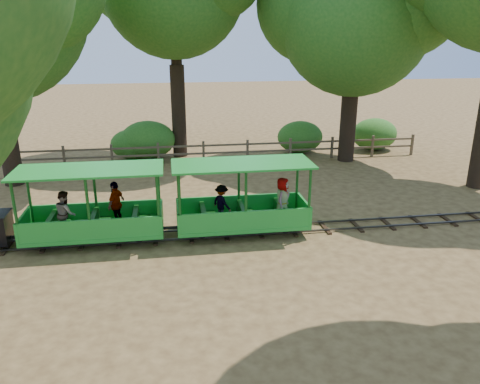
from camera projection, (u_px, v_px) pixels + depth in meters
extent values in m
plane|color=#A47D46|center=(259.00, 232.00, 13.76)|extent=(90.00, 90.00, 0.00)
cube|color=#3F3D3A|center=(261.00, 234.00, 13.45)|extent=(22.00, 0.05, 0.05)
cube|color=#3F3D3A|center=(257.00, 226.00, 14.01)|extent=(22.00, 0.05, 0.05)
cube|color=#382314|center=(259.00, 231.00, 13.75)|extent=(0.12, 1.00, 0.05)
cube|color=#382314|center=(83.00, 242.00, 13.03)|extent=(0.12, 1.00, 0.05)
cube|color=#382314|center=(418.00, 222.00, 14.47)|extent=(0.12, 1.00, 0.05)
cube|color=green|center=(95.00, 231.00, 12.98)|extent=(3.75, 1.43, 0.11)
cube|color=#124F16|center=(96.00, 235.00, 13.02)|extent=(3.37, 0.55, 0.15)
cube|color=green|center=(90.00, 230.00, 12.24)|extent=(3.75, 0.07, 0.55)
cube|color=green|center=(97.00, 211.00, 13.50)|extent=(3.75, 0.07, 0.55)
cube|color=green|center=(89.00, 170.00, 12.41)|extent=(3.91, 1.60, 0.06)
cylinder|color=#124F16|center=(15.00, 214.00, 11.83)|extent=(0.08, 0.08, 1.76)
cylinder|color=#124F16|center=(29.00, 197.00, 13.05)|extent=(0.08, 0.08, 1.76)
cylinder|color=#124F16|center=(158.00, 206.00, 12.34)|extent=(0.08, 0.08, 1.76)
cylinder|color=#124F16|center=(159.00, 191.00, 13.56)|extent=(0.08, 0.08, 1.76)
cube|color=#124F16|center=(52.00, 224.00, 12.73)|extent=(0.13, 1.21, 0.44)
cube|color=#124F16|center=(94.00, 222.00, 12.89)|extent=(0.13, 1.21, 0.44)
cube|color=#124F16|center=(136.00, 220.00, 13.05)|extent=(0.13, 1.21, 0.44)
cylinder|color=black|center=(47.00, 242.00, 12.49)|extent=(0.31, 0.07, 0.31)
cylinder|color=black|center=(54.00, 231.00, 13.19)|extent=(0.31, 0.07, 0.31)
cylinder|color=black|center=(139.00, 237.00, 12.83)|extent=(0.31, 0.07, 0.31)
cylinder|color=black|center=(140.00, 226.00, 13.53)|extent=(0.31, 0.07, 0.31)
imported|color=gray|center=(66.00, 213.00, 12.40)|extent=(0.67, 0.74, 1.25)
imported|color=gray|center=(116.00, 204.00, 13.01)|extent=(0.61, 0.83, 1.31)
cube|color=green|center=(242.00, 222.00, 13.57)|extent=(3.75, 1.43, 0.11)
cube|color=#124F16|center=(242.00, 227.00, 13.62)|extent=(3.37, 0.55, 0.15)
cube|color=green|center=(246.00, 221.00, 12.84)|extent=(3.75, 0.07, 0.55)
cube|color=green|center=(239.00, 204.00, 14.10)|extent=(3.75, 0.07, 0.55)
cube|color=green|center=(242.00, 164.00, 13.01)|extent=(3.91, 1.60, 0.06)
cylinder|color=#124F16|center=(180.00, 205.00, 12.43)|extent=(0.08, 0.08, 1.76)
cylinder|color=#124F16|center=(178.00, 190.00, 13.64)|extent=(0.08, 0.08, 1.76)
cylinder|color=#124F16|center=(309.00, 198.00, 12.94)|extent=(0.08, 0.08, 1.76)
cylinder|color=#124F16|center=(297.00, 184.00, 14.16)|extent=(0.08, 0.08, 1.76)
cube|color=#124F16|center=(203.00, 216.00, 13.32)|extent=(0.13, 1.21, 0.44)
cube|color=#124F16|center=(242.00, 214.00, 13.49)|extent=(0.13, 1.21, 0.44)
cube|color=#124F16|center=(280.00, 211.00, 13.65)|extent=(0.13, 1.21, 0.44)
cylinder|color=black|center=(202.00, 233.00, 13.08)|extent=(0.31, 0.07, 0.31)
cylinder|color=black|center=(200.00, 223.00, 13.78)|extent=(0.31, 0.07, 0.31)
cylinder|color=black|center=(285.00, 228.00, 13.42)|extent=(0.31, 0.07, 0.31)
cylinder|color=black|center=(279.00, 218.00, 14.13)|extent=(0.31, 0.07, 0.31)
imported|color=gray|center=(222.00, 203.00, 13.45)|extent=(0.72, 0.79, 1.07)
imported|color=gray|center=(282.00, 199.00, 13.38)|extent=(0.66, 0.75, 1.29)
cylinder|color=#2D2116|center=(8.00, 140.00, 17.59)|extent=(0.70, 0.70, 3.51)
cylinder|color=#2D2116|center=(179.00, 112.00, 21.68)|extent=(0.66, 0.66, 4.21)
cylinder|color=#2D2116|center=(175.00, 37.00, 20.62)|extent=(0.50, 0.50, 2.41)
cylinder|color=#2D2116|center=(348.00, 125.00, 21.04)|extent=(0.72, 0.72, 3.28)
cylinder|color=#2D2116|center=(352.00, 66.00, 20.21)|extent=(0.54, 0.54, 1.87)
sphere|color=#1F5A1C|center=(356.00, 19.00, 19.60)|extent=(6.41, 6.41, 6.41)
sphere|color=#1F5A1C|center=(315.00, 4.00, 20.24)|extent=(5.13, 5.13, 5.13)
cube|color=brown|center=(15.00, 159.00, 19.79)|extent=(0.10, 0.10, 1.00)
cube|color=brown|center=(64.00, 157.00, 20.08)|extent=(0.10, 0.10, 1.00)
cube|color=brown|center=(112.00, 156.00, 20.37)|extent=(0.10, 0.10, 1.00)
cube|color=brown|center=(158.00, 154.00, 20.65)|extent=(0.10, 0.10, 1.00)
cube|color=brown|center=(204.00, 152.00, 20.94)|extent=(0.10, 0.10, 1.00)
cube|color=brown|center=(247.00, 151.00, 21.23)|extent=(0.10, 0.10, 1.00)
cube|color=brown|center=(290.00, 149.00, 21.51)|extent=(0.10, 0.10, 1.00)
cube|color=brown|center=(332.00, 148.00, 21.80)|extent=(0.10, 0.10, 1.00)
cube|color=brown|center=(372.00, 146.00, 22.09)|extent=(0.10, 0.10, 1.00)
cube|color=brown|center=(412.00, 145.00, 22.38)|extent=(0.10, 0.10, 1.00)
cube|color=brown|center=(226.00, 145.00, 20.99)|extent=(18.00, 0.06, 0.08)
cube|color=brown|center=(226.00, 153.00, 21.10)|extent=(18.00, 0.06, 0.08)
ellipsoid|color=#2D6B1E|center=(133.00, 144.00, 21.64)|extent=(2.00, 1.54, 1.39)
ellipsoid|color=#2D6B1E|center=(148.00, 140.00, 21.68)|extent=(2.52, 1.94, 1.74)
ellipsoid|color=#2D6B1E|center=(300.00, 137.00, 22.76)|extent=(2.22, 1.71, 1.54)
ellipsoid|color=#2D6B1E|center=(374.00, 134.00, 23.31)|extent=(2.27, 1.75, 1.57)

